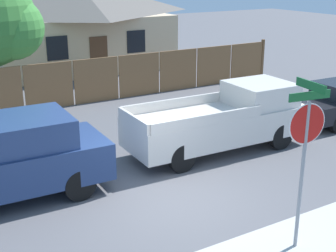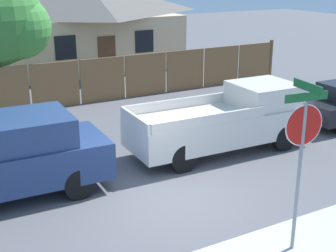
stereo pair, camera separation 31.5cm
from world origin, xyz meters
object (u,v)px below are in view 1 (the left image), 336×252
house (76,22)px  stop_sign (306,139)px  red_suv (3,158)px  orange_pickup (225,119)px

house → stop_sign: 18.64m
house → red_suv: house is taller
red_suv → orange_pickup: bearing=1.5°
orange_pickup → stop_sign: 5.35m
house → stop_sign: size_ratio=3.00×
red_suv → orange_pickup: red_suv is taller
orange_pickup → stop_sign: (-1.94, -4.81, 1.29)m
house → orange_pickup: house is taller
house → orange_pickup: bearing=-92.4°
red_suv → stop_sign: stop_sign is taller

